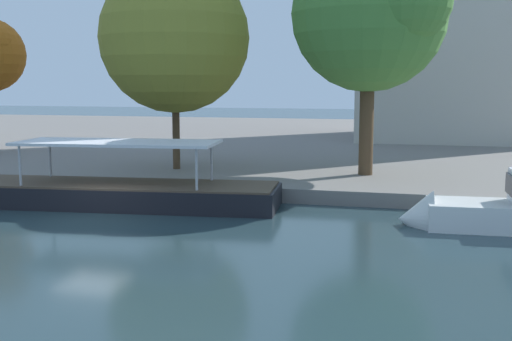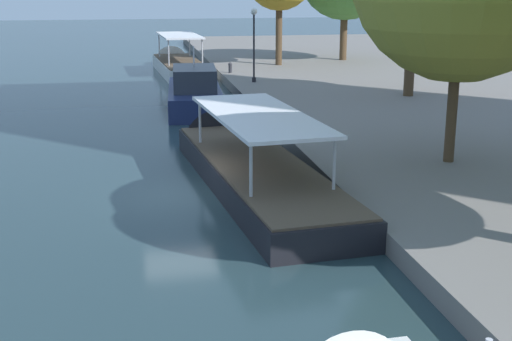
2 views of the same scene
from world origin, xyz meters
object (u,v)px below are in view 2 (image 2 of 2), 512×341
object	(u,v)px
mooring_bollard_1	(230,67)
lamp_post	(254,36)
tour_boat_0	(178,67)
tour_boat_2	(250,172)
motor_yacht_1	(194,96)

from	to	relation	value
mooring_bollard_1	lamp_post	bearing A→B (deg)	9.51
tour_boat_0	tour_boat_2	world-z (taller)	tour_boat_0
tour_boat_2	mooring_bollard_1	size ratio (longest dim) A/B	20.11
tour_boat_2	mooring_bollard_1	bearing A→B (deg)	-12.42
lamp_post	tour_boat_0	bearing A→B (deg)	-158.94
lamp_post	mooring_bollard_1	bearing A→B (deg)	-170.49
mooring_bollard_1	tour_boat_0	bearing A→B (deg)	-150.23
tour_boat_2	lamp_post	size ratio (longest dim) A/B	3.14
tour_boat_0	motor_yacht_1	distance (m)	15.86
motor_yacht_1	tour_boat_2	bearing A→B (deg)	-173.98
motor_yacht_1	mooring_bollard_1	size ratio (longest dim) A/B	13.71
tour_boat_0	motor_yacht_1	world-z (taller)	motor_yacht_1
mooring_bollard_1	motor_yacht_1	bearing A→B (deg)	-19.52
motor_yacht_1	tour_boat_0	bearing A→B (deg)	3.20
tour_boat_0	lamp_post	size ratio (longest dim) A/B	2.64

